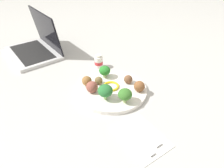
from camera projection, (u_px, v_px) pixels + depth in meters
The scene contains 16 objects.
ground_plane at pixel (112, 91), 0.79m from camera, with size 4.00×4.00×0.00m, color #B2B2AD.
plate at pixel (112, 90), 0.79m from camera, with size 0.28×0.28×0.02m, color white.
broccoli_floret_back_right at pixel (125, 94), 0.69m from camera, with size 0.05×0.05×0.06m.
broccoli_floret_mid_left at pixel (105, 91), 0.70m from camera, with size 0.06×0.06×0.06m.
broccoli_floret_far_rim at pixel (105, 71), 0.83m from camera, with size 0.05×0.05×0.05m.
meatball_front_right at pixel (99, 80), 0.80m from camera, with size 0.03×0.03×0.03m, color brown.
meatball_mid_right at pixel (128, 79), 0.80m from camera, with size 0.04×0.04×0.04m, color brown.
meatball_center at pixel (92, 87), 0.75m from camera, with size 0.05×0.05×0.05m, color brown.
meatball_mid_left at pixel (139, 86), 0.75m from camera, with size 0.04×0.04×0.04m, color brown.
meatball_back_right at pixel (87, 81), 0.79m from camera, with size 0.04×0.04×0.04m, color brown.
pepper_ring_front_left at pixel (110, 86), 0.78m from camera, with size 0.07×0.07×0.01m, color yellow.
napkin at pixel (141, 136), 0.60m from camera, with size 0.17×0.12×0.01m, color white.
fork at pixel (147, 134), 0.60m from camera, with size 0.12×0.03×0.01m.
knife at pixel (138, 139), 0.58m from camera, with size 0.15×0.03×0.01m.
yogurt_bottle at pixel (99, 62), 0.93m from camera, with size 0.04×0.04×0.07m.
laptop at pixel (36, 46), 1.05m from camera, with size 0.35×0.27×0.21m.
Camera 1 is at (0.55, -0.30, 0.48)m, focal length 31.13 mm.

